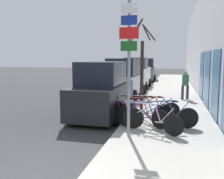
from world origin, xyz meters
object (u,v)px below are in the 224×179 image
object	(u,v)px
bicycle_2	(138,115)
parked_car_1	(124,80)
bicycle_3	(140,111)
parked_car_2	(136,74)
signpost	(129,59)
parked_car_0	(103,92)
bicycle_0	(148,119)
bicycle_4	(149,110)
pedestrian_near	(185,83)
street_tree	(142,67)
bicycle_1	(161,116)
parked_car_3	(146,71)

from	to	relation	value
bicycle_2	parked_car_1	distance (m)	6.99
bicycle_3	parked_car_2	bearing A→B (deg)	19.59
bicycle_3	parked_car_1	bearing A→B (deg)	26.50
signpost	parked_car_1	size ratio (longest dim) A/B	0.86
parked_car_0	bicycle_2	bearing A→B (deg)	-43.74
bicycle_0	bicycle_4	distance (m)	1.30
bicycle_0	bicycle_3	bearing A→B (deg)	46.30
bicycle_3	pedestrian_near	bearing A→B (deg)	-7.31
signpost	street_tree	distance (m)	3.84
bicycle_2	parked_car_2	distance (m)	12.14
bicycle_0	parked_car_0	xyz separation A→B (m)	(-2.08, 2.19, 0.48)
parked_car_1	street_tree	distance (m)	4.43
parked_car_1	bicycle_1	bearing A→B (deg)	-66.04
bicycle_4	parked_car_1	size ratio (longest dim) A/B	0.48
bicycle_0	parked_car_1	size ratio (longest dim) A/B	0.48
parked_car_0	pedestrian_near	size ratio (longest dim) A/B	2.82
parked_car_3	pedestrian_near	distance (m)	12.72
bicycle_4	parked_car_1	xyz separation A→B (m)	(-2.08, 5.97, 0.52)
pedestrian_near	bicycle_3	bearing A→B (deg)	-123.15
parked_car_2	pedestrian_near	size ratio (longest dim) A/B	2.86
street_tree	bicycle_0	bearing A→B (deg)	-79.07
bicycle_3	parked_car_1	distance (m)	6.55
bicycle_0	bicycle_2	world-z (taller)	bicycle_0
parked_car_3	parked_car_0	bearing A→B (deg)	-92.22
bicycle_1	parked_car_0	xyz separation A→B (m)	(-2.45, 1.84, 0.46)
bicycle_3	street_tree	size ratio (longest dim) A/B	0.62
parked_car_1	parked_car_2	world-z (taller)	parked_car_2
bicycle_0	bicycle_1	size ratio (longest dim) A/B	0.91
bicycle_1	parked_car_1	distance (m)	7.39
bicycle_0	parked_car_3	distance (m)	18.73
bicycle_1	bicycle_3	xyz separation A→B (m)	(-0.76, 0.63, 0.02)
parked_car_0	parked_car_2	bearing A→B (deg)	91.37
bicycle_2	parked_car_3	world-z (taller)	parked_car_3
parked_car_1	pedestrian_near	world-z (taller)	parked_car_1
bicycle_0	bicycle_2	xyz separation A→B (m)	(-0.39, 0.53, -0.02)
parked_car_0	pedestrian_near	bearing A→B (deg)	51.26
signpost	bicycle_1	size ratio (longest dim) A/B	1.65
bicycle_3	parked_car_3	world-z (taller)	parked_car_3
bicycle_3	bicycle_4	bearing A→B (deg)	-32.99
bicycle_1	parked_car_1	xyz separation A→B (m)	(-2.54, 6.92, 0.51)
bicycle_3	parked_car_0	xyz separation A→B (m)	(-1.69, 1.21, 0.45)
parked_car_2	parked_car_3	xyz separation A→B (m)	(0.08, 6.08, -0.05)
bicycle_2	street_tree	world-z (taller)	street_tree
parked_car_0	street_tree	bearing A→B (deg)	36.34
parked_car_1	pedestrian_near	size ratio (longest dim) A/B	2.88
bicycle_1	bicycle_2	bearing A→B (deg)	62.65
parked_car_1	parked_car_2	size ratio (longest dim) A/B	1.01
bicycle_0	bicycle_3	xyz separation A→B (m)	(-0.38, 0.98, 0.03)
bicycle_1	street_tree	xyz separation A→B (m)	(-1.00, 2.88, 1.46)
parked_car_0	parked_car_1	xyz separation A→B (m)	(-0.09, 5.08, 0.04)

